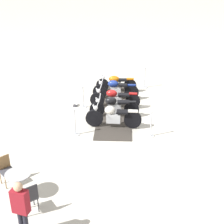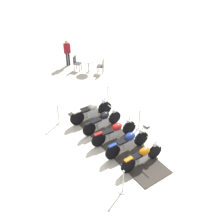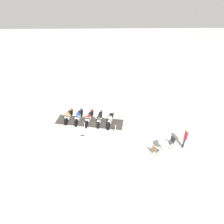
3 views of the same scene
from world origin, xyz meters
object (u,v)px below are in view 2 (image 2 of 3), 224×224
motorcycle_navy (128,142)px  motorcycle_black (103,120)px  motorcycle_maroon (115,131)px  stanchion_right_rear (108,98)px  motorcycle_copper (143,156)px  stanchion_right_mid (139,123)px  stanchion_left_front (123,185)px  cafe_table (88,63)px  info_placard (147,126)px  motorcycle_cream (92,111)px  cafe_chair_across_table (101,65)px  stanchion_left_rear (59,117)px  cafe_chair_near_table (76,62)px  bystander_person (67,51)px

motorcycle_navy → motorcycle_black: (-0.33, -1.89, -0.03)m
motorcycle_maroon → stanchion_right_rear: 2.94m
motorcycle_maroon → motorcycle_copper: bearing=-86.4°
motorcycle_navy → stanchion_right_mid: 1.73m
stanchion_left_front → cafe_table: 9.68m
stanchion_right_rear → stanchion_right_mid: size_ratio=1.06×
motorcycle_black → info_placard: size_ratio=6.19×
motorcycle_cream → stanchion_right_rear: bearing=27.4°
motorcycle_black → info_placard: (-1.60, 1.38, -0.45)m
cafe_table → cafe_chair_across_table: size_ratio=0.86×
stanchion_left_rear → cafe_table: 5.45m
stanchion_left_rear → stanchion_left_front: size_ratio=0.97×
cafe_table → motorcycle_copper: bearing=62.9°
stanchion_left_front → info_placard: stanchion_left_front is taller
stanchion_left_rear → stanchion_right_mid: (-2.44, 3.03, -0.04)m
cafe_chair_across_table → motorcycle_maroon: bearing=106.9°
cafe_chair_near_table → bystander_person: (-0.07, -0.94, 0.49)m
motorcycle_cream → stanchion_left_rear: stanchion_left_rear is taller
motorcycle_cream → cafe_chair_across_table: motorcycle_cream is taller
motorcycle_copper → stanchion_right_mid: size_ratio=1.97×
stanchion_left_rear → stanchion_left_front: bearing=80.1°
cafe_chair_across_table → cafe_table: bearing=-0.0°
cafe_table → cafe_chair_near_table: bearing=-63.1°
stanchion_left_front → stanchion_right_mid: size_ratio=1.07×
info_placard → bystander_person: bystander_person is taller
motorcycle_navy → bystander_person: (-3.42, -8.33, 0.50)m
stanchion_right_rear → cafe_chair_near_table: bearing=-107.8°
motorcycle_maroon → stanchion_left_front: (1.91, 2.26, -0.15)m
stanchion_right_rear → cafe_table: 3.84m
motorcycle_copper → motorcycle_cream: (-0.66, -3.77, 0.03)m
stanchion_right_rear → cafe_chair_across_table: stanchion_right_rear is taller
motorcycle_navy → motorcycle_maroon: (-0.16, -0.94, -0.05)m
motorcycle_copper → motorcycle_navy: motorcycle_navy is taller
motorcycle_navy → motorcycle_copper: bearing=-89.1°
cafe_chair_near_table → motorcycle_copper: bearing=-49.8°
stanchion_left_front → bystander_person: bearing=-118.2°
stanchion_right_rear → cafe_table: (-1.71, -3.43, 0.24)m
motorcycle_cream → cafe_chair_near_table: 5.38m
bystander_person → info_placard: bearing=15.0°
stanchion_left_rear → cafe_chair_across_table: bearing=-156.0°
motorcycle_navy → stanchion_right_rear: size_ratio=1.99×
stanchion_right_mid → motorcycle_black: bearing=-43.8°
motorcycle_maroon → cafe_chair_across_table: (-4.02, -5.04, 0.05)m
motorcycle_maroon → stanchion_left_rear: bearing=124.0°
motorcycle_navy → cafe_table: size_ratio=2.78×
motorcycle_navy → stanchion_left_rear: (0.87, -3.73, -0.16)m
stanchion_right_mid → cafe_chair_near_table: (-1.78, -6.69, 0.21)m
motorcycle_maroon → cafe_chair_near_table: bearing=77.4°
motorcycle_maroon → stanchion_right_mid: (-1.40, 0.24, -0.16)m
info_placard → motorcycle_navy: bearing=-65.3°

